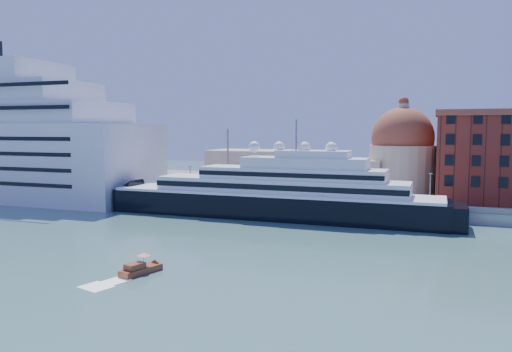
% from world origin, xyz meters
% --- Properties ---
extents(ground, '(400.00, 400.00, 0.00)m').
position_xyz_m(ground, '(0.00, 0.00, 0.00)').
color(ground, '#3A6564').
rests_on(ground, ground).
extents(quay, '(180.00, 10.00, 2.50)m').
position_xyz_m(quay, '(0.00, 34.00, 1.25)').
color(quay, gray).
rests_on(quay, ground).
extents(land, '(260.00, 72.00, 2.00)m').
position_xyz_m(land, '(0.00, 75.00, 1.00)').
color(land, slate).
rests_on(land, ground).
extents(quay_fence, '(180.00, 0.10, 1.20)m').
position_xyz_m(quay_fence, '(0.00, 29.50, 3.10)').
color(quay_fence, slate).
rests_on(quay_fence, quay).
extents(superyacht, '(88.77, 12.31, 26.53)m').
position_xyz_m(superyacht, '(-7.32, 23.00, 4.58)').
color(superyacht, black).
rests_on(superyacht, ground).
extents(service_barge, '(12.91, 5.38, 2.83)m').
position_xyz_m(service_barge, '(-36.79, 20.49, 0.81)').
color(service_barge, white).
rests_on(service_barge, ground).
extents(water_taxi, '(3.89, 6.81, 3.07)m').
position_xyz_m(water_taxi, '(-7.93, -26.62, 0.74)').
color(water_taxi, brown).
rests_on(water_taxi, ground).
extents(church, '(66.00, 18.00, 25.50)m').
position_xyz_m(church, '(6.39, 57.72, 10.91)').
color(church, beige).
rests_on(church, land).
extents(lamp_posts, '(120.80, 2.40, 18.00)m').
position_xyz_m(lamp_posts, '(-12.67, 32.27, 9.84)').
color(lamp_posts, slate).
rests_on(lamp_posts, quay).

